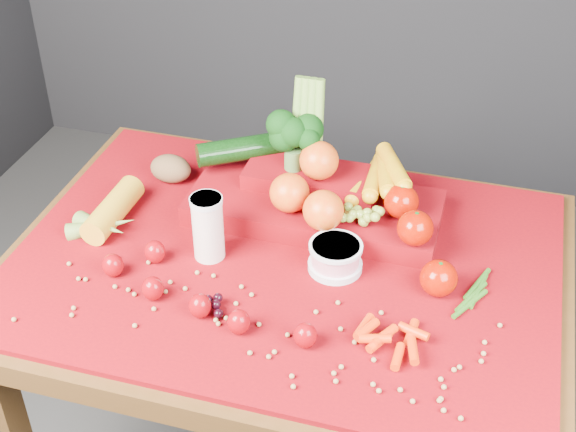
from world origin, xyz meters
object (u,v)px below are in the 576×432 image
(milk_glass, at_px, (208,225))
(produce_mound, at_px, (322,192))
(yogurt_bowl, at_px, (335,256))
(table, at_px, (285,298))

(milk_glass, height_order, produce_mound, produce_mound)
(yogurt_bowl, bearing_deg, produce_mound, 112.81)
(yogurt_bowl, relative_size, produce_mound, 0.18)
(milk_glass, xyz_separation_m, produce_mound, (0.18, 0.19, -0.01))
(yogurt_bowl, distance_m, produce_mound, 0.18)
(table, relative_size, produce_mound, 1.85)
(milk_glass, bearing_deg, produce_mound, 46.49)
(table, height_order, yogurt_bowl, yogurt_bowl)
(milk_glass, distance_m, produce_mound, 0.26)
(table, xyz_separation_m, milk_glass, (-0.15, -0.03, 0.18))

